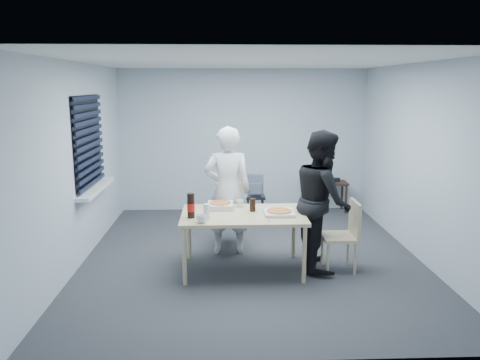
{
  "coord_description": "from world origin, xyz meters",
  "views": [
    {
      "loc": [
        -0.39,
        -6.08,
        2.31
      ],
      "look_at": [
        -0.15,
        0.1,
        1.05
      ],
      "focal_mm": 35.0,
      "sensor_mm": 36.0,
      "label": 1
    }
  ],
  "objects_px": {
    "person_white": "(228,191)",
    "mug_b": "(240,203)",
    "dining_table": "(243,218)",
    "backpack": "(255,186)",
    "mug_a": "(202,219)",
    "chair_far": "(231,209)",
    "side_table": "(324,186)",
    "person_black": "(322,200)",
    "stool": "(255,202)",
    "chair_right": "(346,231)",
    "soda_bottle": "(191,206)"
  },
  "relations": [
    {
      "from": "mug_a",
      "to": "person_white",
      "type": "bearing_deg",
      "value": 73.04
    },
    {
      "from": "chair_far",
      "to": "soda_bottle",
      "type": "xyz_separation_m",
      "value": [
        -0.5,
        -1.24,
        0.37
      ]
    },
    {
      "from": "chair_right",
      "to": "person_white",
      "type": "bearing_deg",
      "value": 155.25
    },
    {
      "from": "chair_right",
      "to": "mug_a",
      "type": "xyz_separation_m",
      "value": [
        -1.79,
        -0.35,
        0.28
      ]
    },
    {
      "from": "side_table",
      "to": "dining_table",
      "type": "bearing_deg",
      "value": -120.49
    },
    {
      "from": "chair_right",
      "to": "stool",
      "type": "xyz_separation_m",
      "value": [
        -0.99,
        2.17,
        -0.17
      ]
    },
    {
      "from": "stool",
      "to": "mug_b",
      "type": "height_order",
      "value": "mug_b"
    },
    {
      "from": "chair_far",
      "to": "chair_right",
      "type": "xyz_separation_m",
      "value": [
        1.43,
        -1.1,
        0.0
      ]
    },
    {
      "from": "dining_table",
      "to": "soda_bottle",
      "type": "bearing_deg",
      "value": -165.66
    },
    {
      "from": "side_table",
      "to": "stool",
      "type": "relative_size",
      "value": 1.84
    },
    {
      "from": "person_white",
      "to": "mug_b",
      "type": "height_order",
      "value": "person_white"
    },
    {
      "from": "person_white",
      "to": "mug_b",
      "type": "relative_size",
      "value": 17.7
    },
    {
      "from": "side_table",
      "to": "mug_b",
      "type": "relative_size",
      "value": 8.35
    },
    {
      "from": "chair_right",
      "to": "person_black",
      "type": "xyz_separation_m",
      "value": [
        -0.3,
        0.1,
        0.37
      ]
    },
    {
      "from": "mug_a",
      "to": "soda_bottle",
      "type": "distance_m",
      "value": 0.27
    },
    {
      "from": "chair_far",
      "to": "person_black",
      "type": "bearing_deg",
      "value": -41.41
    },
    {
      "from": "person_black",
      "to": "mug_a",
      "type": "relative_size",
      "value": 14.39
    },
    {
      "from": "person_black",
      "to": "mug_b",
      "type": "bearing_deg",
      "value": 76.11
    },
    {
      "from": "stool",
      "to": "person_white",
      "type": "bearing_deg",
      "value": -108.19
    },
    {
      "from": "dining_table",
      "to": "person_black",
      "type": "relative_size",
      "value": 0.86
    },
    {
      "from": "chair_far",
      "to": "side_table",
      "type": "height_order",
      "value": "chair_far"
    },
    {
      "from": "chair_right",
      "to": "person_black",
      "type": "distance_m",
      "value": 0.49
    },
    {
      "from": "dining_table",
      "to": "backpack",
      "type": "height_order",
      "value": "backpack"
    },
    {
      "from": "backpack",
      "to": "mug_b",
      "type": "bearing_deg",
      "value": -96.77
    },
    {
      "from": "chair_right",
      "to": "side_table",
      "type": "distance_m",
      "value": 2.81
    },
    {
      "from": "side_table",
      "to": "mug_b",
      "type": "distance_m",
      "value": 2.95
    },
    {
      "from": "person_black",
      "to": "dining_table",
      "type": "bearing_deg",
      "value": 94.49
    },
    {
      "from": "side_table",
      "to": "chair_far",
      "type": "bearing_deg",
      "value": -136.32
    },
    {
      "from": "mug_b",
      "to": "person_white",
      "type": "bearing_deg",
      "value": 115.72
    },
    {
      "from": "mug_a",
      "to": "chair_far",
      "type": "bearing_deg",
      "value": 75.99
    },
    {
      "from": "person_white",
      "to": "side_table",
      "type": "relative_size",
      "value": 2.12
    },
    {
      "from": "dining_table",
      "to": "person_white",
      "type": "height_order",
      "value": "person_white"
    },
    {
      "from": "chair_far",
      "to": "stool",
      "type": "distance_m",
      "value": 1.17
    },
    {
      "from": "side_table",
      "to": "mug_a",
      "type": "distance_m",
      "value": 3.8
    },
    {
      "from": "mug_b",
      "to": "soda_bottle",
      "type": "xyz_separation_m",
      "value": [
        -0.61,
        -0.49,
        0.1
      ]
    },
    {
      "from": "chair_right",
      "to": "soda_bottle",
      "type": "distance_m",
      "value": 1.97
    },
    {
      "from": "person_white",
      "to": "mug_b",
      "type": "bearing_deg",
      "value": 115.72
    },
    {
      "from": "chair_far",
      "to": "person_white",
      "type": "bearing_deg",
      "value": -96.48
    },
    {
      "from": "dining_table",
      "to": "person_white",
      "type": "relative_size",
      "value": 0.86
    },
    {
      "from": "stool",
      "to": "side_table",
      "type": "bearing_deg",
      "value": 25.0
    },
    {
      "from": "chair_far",
      "to": "person_black",
      "type": "xyz_separation_m",
      "value": [
        1.14,
        -1.0,
        0.37
      ]
    },
    {
      "from": "mug_a",
      "to": "person_black",
      "type": "bearing_deg",
      "value": 16.9
    },
    {
      "from": "person_white",
      "to": "backpack",
      "type": "height_order",
      "value": "person_white"
    },
    {
      "from": "person_white",
      "to": "stool",
      "type": "bearing_deg",
      "value": -108.19
    },
    {
      "from": "side_table",
      "to": "backpack",
      "type": "relative_size",
      "value": 2.24
    },
    {
      "from": "person_white",
      "to": "soda_bottle",
      "type": "distance_m",
      "value": 0.94
    },
    {
      "from": "dining_table",
      "to": "mug_a",
      "type": "distance_m",
      "value": 0.63
    },
    {
      "from": "person_white",
      "to": "chair_right",
      "type": "bearing_deg",
      "value": 155.25
    },
    {
      "from": "chair_far",
      "to": "mug_a",
      "type": "xyz_separation_m",
      "value": [
        -0.36,
        -1.46,
        0.28
      ]
    },
    {
      "from": "person_white",
      "to": "soda_bottle",
      "type": "bearing_deg",
      "value": 61.25
    }
  ]
}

